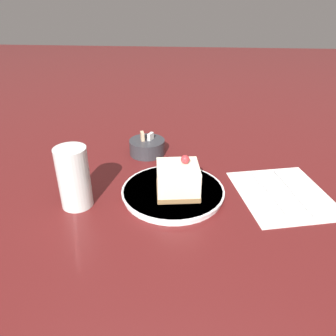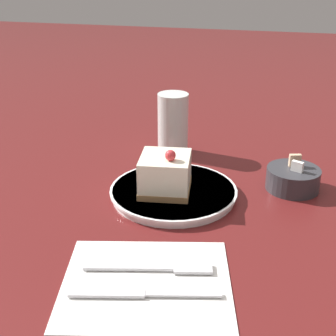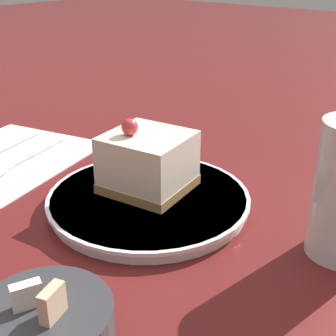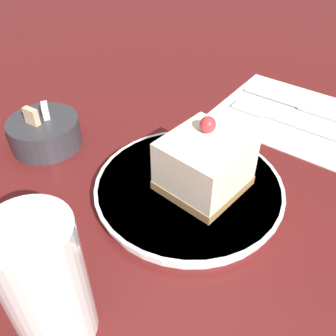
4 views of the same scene
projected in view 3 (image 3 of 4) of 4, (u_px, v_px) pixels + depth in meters
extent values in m
plane|color=#5B1919|center=(105.00, 211.00, 0.50)|extent=(4.00, 4.00, 0.00)
cylinder|color=white|center=(149.00, 201.00, 0.50)|extent=(0.21, 0.21, 0.02)
cylinder|color=white|center=(149.00, 196.00, 0.50)|extent=(0.22, 0.22, 0.00)
cube|color=#9E7547|center=(148.00, 184.00, 0.51)|extent=(0.10, 0.09, 0.01)
cube|color=white|center=(148.00, 158.00, 0.50)|extent=(0.09, 0.09, 0.05)
sphere|color=red|center=(130.00, 127.00, 0.48)|extent=(0.02, 0.02, 0.02)
cube|color=white|center=(6.00, 158.00, 0.62)|extent=(0.23, 0.25, 0.00)
cube|color=silver|center=(34.00, 152.00, 0.63)|extent=(0.04, 0.12, 0.00)
cube|color=silver|center=(16.00, 141.00, 0.67)|extent=(0.04, 0.09, 0.00)
cylinder|color=#333338|center=(46.00, 331.00, 0.31)|extent=(0.09, 0.09, 0.04)
cube|color=#D8B28C|center=(52.00, 304.00, 0.29)|extent=(0.01, 0.02, 0.02)
cube|color=white|center=(27.00, 296.00, 0.30)|extent=(0.02, 0.02, 0.02)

